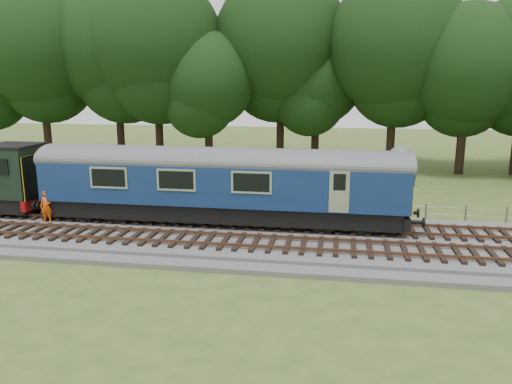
# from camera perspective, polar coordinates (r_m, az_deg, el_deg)

# --- Properties ---
(ground) EXTENTS (120.00, 120.00, 0.00)m
(ground) POSITION_cam_1_polar(r_m,az_deg,el_deg) (23.33, 5.74, -5.77)
(ground) COLOR #385A21
(ground) RESTS_ON ground
(ballast) EXTENTS (70.00, 7.00, 0.35)m
(ballast) POSITION_cam_1_polar(r_m,az_deg,el_deg) (23.27, 5.75, -5.36)
(ballast) COLOR #4C4C4F
(ballast) RESTS_ON ground
(track_north) EXTENTS (67.20, 2.40, 0.21)m
(track_north) POSITION_cam_1_polar(r_m,az_deg,el_deg) (24.54, 5.99, -3.83)
(track_north) COLOR black
(track_north) RESTS_ON ballast
(track_south) EXTENTS (67.20, 2.40, 0.21)m
(track_south) POSITION_cam_1_polar(r_m,az_deg,el_deg) (21.68, 5.47, -6.04)
(track_south) COLOR black
(track_south) RESTS_ON ballast
(fence) EXTENTS (64.00, 0.12, 1.00)m
(fence) POSITION_cam_1_polar(r_m,az_deg,el_deg) (27.63, 6.39, -2.87)
(fence) COLOR #6B6054
(fence) RESTS_ON ground
(tree_line) EXTENTS (70.00, 8.00, 18.00)m
(tree_line) POSITION_cam_1_polar(r_m,az_deg,el_deg) (44.74, 7.69, 3.01)
(tree_line) COLOR black
(tree_line) RESTS_ON ground
(dmu_railcar) EXTENTS (18.05, 2.86, 3.88)m
(dmu_railcar) POSITION_cam_1_polar(r_m,az_deg,el_deg) (24.65, -4.06, 1.52)
(dmu_railcar) COLOR black
(dmu_railcar) RESTS_ON ground
(worker) EXTENTS (0.64, 0.46, 1.64)m
(worker) POSITION_cam_1_polar(r_m,az_deg,el_deg) (27.15, -22.86, -1.52)
(worker) COLOR #FF5D0D
(worker) RESTS_ON ballast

